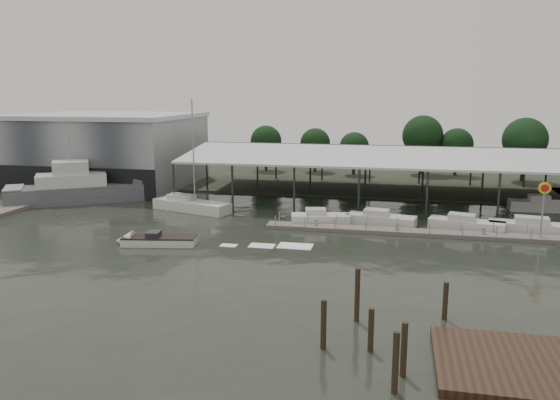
% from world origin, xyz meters
% --- Properties ---
extents(ground, '(200.00, 200.00, 0.00)m').
position_xyz_m(ground, '(0.00, 0.00, 0.00)').
color(ground, '#262B23').
rests_on(ground, ground).
extents(land_strip_far, '(140.00, 30.00, 0.30)m').
position_xyz_m(land_strip_far, '(0.00, 42.00, 0.10)').
color(land_strip_far, '#3B3F2F').
rests_on(land_strip_far, ground).
extents(land_strip_west, '(20.00, 40.00, 0.30)m').
position_xyz_m(land_strip_west, '(-40.00, 30.00, 0.10)').
color(land_strip_west, '#3B3F2F').
rests_on(land_strip_west, ground).
extents(storage_warehouse, '(24.50, 20.50, 10.50)m').
position_xyz_m(storage_warehouse, '(-28.00, 29.94, 5.29)').
color(storage_warehouse, gray).
rests_on(storage_warehouse, ground).
extents(covered_boat_shed, '(58.24, 24.00, 6.96)m').
position_xyz_m(covered_boat_shed, '(17.00, 28.00, 6.13)').
color(covered_boat_shed, silver).
rests_on(covered_boat_shed, ground).
extents(trawler_dock, '(3.00, 18.00, 0.50)m').
position_xyz_m(trawler_dock, '(-30.00, 14.00, 0.25)').
color(trawler_dock, slate).
rests_on(trawler_dock, ground).
extents(floating_dock, '(28.00, 2.00, 1.40)m').
position_xyz_m(floating_dock, '(15.00, 10.00, 0.20)').
color(floating_dock, slate).
rests_on(floating_dock, ground).
extents(shell_fuel_sign, '(1.10, 0.18, 5.55)m').
position_xyz_m(shell_fuel_sign, '(27.00, 9.99, 3.93)').
color(shell_fuel_sign, gray).
rests_on(shell_fuel_sign, ground).
extents(grey_trawler, '(17.84, 13.77, 8.84)m').
position_xyz_m(grey_trawler, '(-24.99, 17.92, 1.58)').
color(grey_trawler, '#595D63').
rests_on(grey_trawler, ground).
extents(white_sailboat, '(9.98, 5.36, 13.03)m').
position_xyz_m(white_sailboat, '(-9.57, 15.52, 0.65)').
color(white_sailboat, white).
rests_on(white_sailboat, ground).
extents(speedboat_underway, '(18.17, 5.13, 2.00)m').
position_xyz_m(speedboat_underway, '(-7.59, 1.19, 0.39)').
color(speedboat_underway, white).
rests_on(speedboat_underway, ground).
extents(moored_cruiser_0, '(6.34, 3.35, 1.70)m').
position_xyz_m(moored_cruiser_0, '(6.04, 12.21, 0.61)').
color(moored_cruiser_0, white).
rests_on(moored_cruiser_0, ground).
extents(moored_cruiser_1, '(7.31, 3.44, 1.70)m').
position_xyz_m(moored_cruiser_1, '(12.29, 13.18, 0.61)').
color(moored_cruiser_1, white).
rests_on(moored_cruiser_1, ground).
extents(moored_cruiser_2, '(7.55, 3.92, 1.70)m').
position_xyz_m(moored_cruiser_2, '(20.69, 12.78, 0.61)').
color(moored_cruiser_2, white).
rests_on(moored_cruiser_2, ground).
extents(moored_cruiser_3, '(9.03, 3.45, 1.70)m').
position_xyz_m(moored_cruiser_3, '(27.23, 12.84, 0.61)').
color(moored_cruiser_3, white).
rests_on(moored_cruiser_3, ground).
extents(mooring_pilings, '(7.03, 9.41, 3.92)m').
position_xyz_m(mooring_pilings, '(13.27, -15.11, 1.10)').
color(mooring_pilings, '#37281B').
rests_on(mooring_pilings, ground).
extents(horizon_tree_line, '(67.45, 10.99, 9.88)m').
position_xyz_m(horizon_tree_line, '(24.16, 47.93, 5.74)').
color(horizon_tree_line, '#312115').
rests_on(horizon_tree_line, ground).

